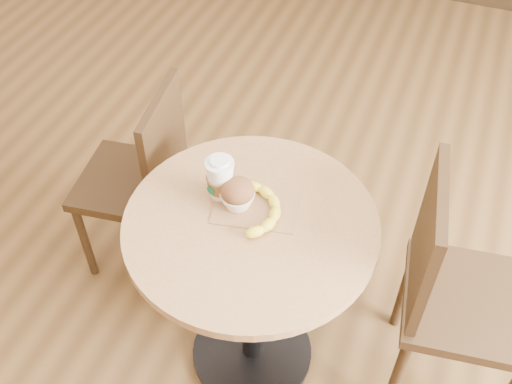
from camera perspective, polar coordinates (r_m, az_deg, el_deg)
cafe_table at (r=1.85m, az=-0.45°, el=-6.94°), size 0.73×0.73×0.75m
chair_left at (r=2.27m, az=-10.81°, el=1.53°), size 0.41×0.41×0.84m
chair_right at (r=1.95m, az=18.16°, el=-8.81°), size 0.45×0.45×0.91m
kraft_bag at (r=1.73m, az=-0.01°, el=-1.28°), size 0.27×0.22×0.00m
coffee_cup at (r=1.72m, az=-3.43°, el=1.19°), size 0.08×0.09×0.14m
muffin at (r=1.70m, az=-1.80°, el=-0.20°), size 0.10×0.10×0.09m
banana at (r=1.70m, az=0.28°, el=-1.71°), size 0.22×0.26×0.03m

